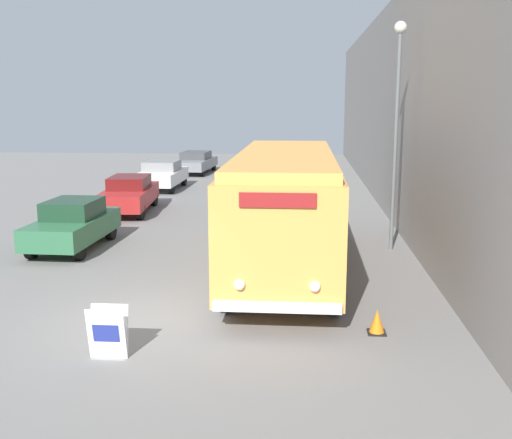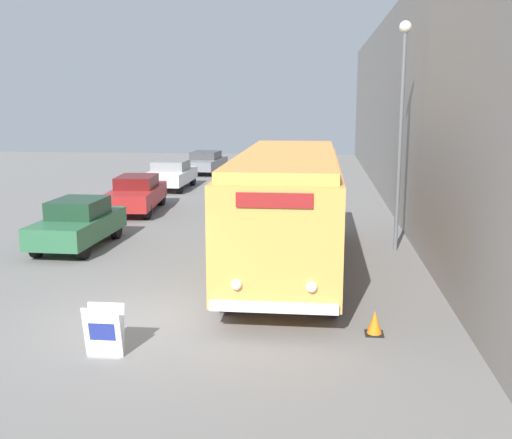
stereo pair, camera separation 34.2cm
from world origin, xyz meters
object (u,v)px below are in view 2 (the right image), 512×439
(parked_car_mid, at_px, (137,193))
(streetlamp, at_px, (402,106))
(parked_car_near, at_px, (78,223))
(parked_car_distant, at_px, (206,162))
(traffic_cone, at_px, (375,323))
(sign_board, at_px, (104,332))
(vintage_bus, at_px, (287,204))
(parked_car_far, at_px, (171,174))

(parked_car_mid, bearing_deg, streetlamp, -33.98)
(parked_car_near, height_order, parked_car_distant, parked_car_near)
(parked_car_near, bearing_deg, parked_car_distant, 90.59)
(traffic_cone, bearing_deg, sign_board, -162.44)
(vintage_bus, bearing_deg, parked_car_near, 164.47)
(streetlamp, height_order, parked_car_distant, streetlamp)
(streetlamp, bearing_deg, sign_board, -125.99)
(parked_car_far, height_order, traffic_cone, parked_car_far)
(traffic_cone, bearing_deg, parked_car_distant, 107.72)
(sign_board, relative_size, traffic_cone, 1.98)
(parked_car_far, xyz_separation_m, traffic_cone, (8.85, -19.04, -0.53))
(sign_board, height_order, parked_car_near, parked_car_near)
(streetlamp, bearing_deg, traffic_cone, -100.11)
(streetlamp, relative_size, traffic_cone, 13.93)
(sign_board, bearing_deg, parked_car_far, 100.73)
(parked_car_distant, bearing_deg, parked_car_mid, -87.56)
(parked_car_mid, bearing_deg, parked_car_far, 86.95)
(parked_car_mid, distance_m, parked_car_far, 6.54)
(sign_board, distance_m, parked_car_mid, 14.55)
(parked_car_near, distance_m, traffic_cone, 10.72)
(parked_car_distant, relative_size, traffic_cone, 9.76)
(vintage_bus, bearing_deg, streetlamp, 37.60)
(vintage_bus, bearing_deg, parked_car_distant, 106.39)
(sign_board, distance_m, streetlamp, 11.23)
(sign_board, relative_size, parked_car_mid, 0.21)
(vintage_bus, distance_m, parked_car_distant, 22.61)
(streetlamp, height_order, parked_car_near, streetlamp)
(vintage_bus, relative_size, parked_car_far, 2.23)
(parked_car_far, bearing_deg, traffic_cone, -64.46)
(vintage_bus, height_order, parked_car_mid, vintage_bus)
(streetlamp, distance_m, traffic_cone, 8.18)
(traffic_cone, bearing_deg, parked_car_mid, 124.71)
(parked_car_mid, xyz_separation_m, parked_car_distant, (0.31, 13.64, -0.06))
(vintage_bus, xyz_separation_m, parked_car_mid, (-6.68, 8.03, -1.05))
(vintage_bus, distance_m, parked_car_near, 6.99)
(parked_car_mid, relative_size, traffic_cone, 9.64)
(sign_board, height_order, parked_car_mid, parked_car_mid)
(vintage_bus, height_order, parked_car_distant, vintage_bus)
(parked_car_near, relative_size, traffic_cone, 8.39)
(sign_board, relative_size, parked_car_distant, 0.20)
(parked_car_near, bearing_deg, traffic_cone, -34.77)
(streetlamp, relative_size, parked_car_near, 1.66)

